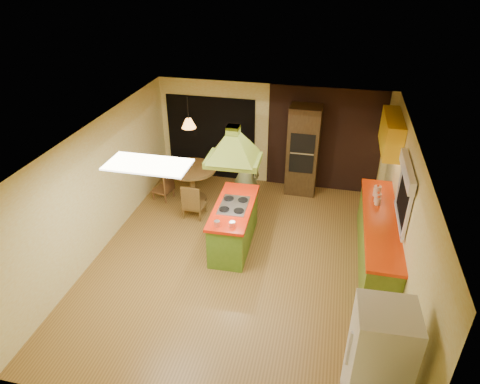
% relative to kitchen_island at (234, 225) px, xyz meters
% --- Properties ---
extents(ground, '(6.50, 6.50, 0.00)m').
position_rel_kitchen_island_xyz_m(ground, '(0.26, -0.49, -0.45)').
color(ground, olive).
rests_on(ground, ground).
extents(room_walls, '(5.50, 6.50, 6.50)m').
position_rel_kitchen_island_xyz_m(room_walls, '(0.26, -0.49, 0.80)').
color(room_walls, '#F4EEAF').
rests_on(room_walls, ground).
extents(ceiling_plane, '(6.50, 6.50, 0.00)m').
position_rel_kitchen_island_xyz_m(ceiling_plane, '(0.26, -0.49, 2.05)').
color(ceiling_plane, silver).
rests_on(ceiling_plane, room_walls).
extents(brick_panel, '(2.64, 0.03, 2.50)m').
position_rel_kitchen_island_xyz_m(brick_panel, '(1.51, 2.74, 0.80)').
color(brick_panel, '#381E14').
rests_on(brick_panel, ground).
extents(nook_opening, '(2.20, 0.03, 2.10)m').
position_rel_kitchen_island_xyz_m(nook_opening, '(-1.24, 2.74, 0.60)').
color(nook_opening, black).
rests_on(nook_opening, ground).
extents(right_counter, '(0.62, 3.05, 0.92)m').
position_rel_kitchen_island_xyz_m(right_counter, '(2.71, 0.11, 0.01)').
color(right_counter, olive).
rests_on(right_counter, ground).
extents(upper_cabinets, '(0.34, 1.40, 0.70)m').
position_rel_kitchen_island_xyz_m(upper_cabinets, '(2.83, 1.71, 1.50)').
color(upper_cabinets, yellow).
rests_on(upper_cabinets, room_walls).
extents(window_right, '(0.12, 1.35, 1.06)m').
position_rel_kitchen_island_xyz_m(window_right, '(2.96, -0.09, 1.32)').
color(window_right, black).
rests_on(window_right, room_walls).
extents(fluor_panel, '(1.20, 0.60, 0.03)m').
position_rel_kitchen_island_xyz_m(fluor_panel, '(-0.84, -1.69, 2.03)').
color(fluor_panel, white).
rests_on(fluor_panel, ceiling_plane).
extents(kitchen_island, '(0.77, 1.81, 0.91)m').
position_rel_kitchen_island_xyz_m(kitchen_island, '(0.00, 0.00, 0.00)').
color(kitchen_island, '#547F1F').
rests_on(kitchen_island, ground).
extents(range_hood, '(0.98, 0.71, 0.79)m').
position_rel_kitchen_island_xyz_m(range_hood, '(0.00, 0.00, 1.80)').
color(range_hood, olive).
rests_on(range_hood, ceiling_plane).
extents(man, '(0.71, 0.54, 1.76)m').
position_rel_kitchen_island_xyz_m(man, '(-0.05, 1.24, 0.43)').
color(man, '#4D502A').
rests_on(man, ground).
extents(refrigerator, '(0.72, 0.68, 1.68)m').
position_rel_kitchen_island_xyz_m(refrigerator, '(2.51, -3.02, 0.38)').
color(refrigerator, white).
rests_on(refrigerator, ground).
extents(wall_oven, '(0.72, 0.61, 2.14)m').
position_rel_kitchen_island_xyz_m(wall_oven, '(1.07, 2.45, 0.62)').
color(wall_oven, '#422E15').
rests_on(wall_oven, ground).
extents(dining_table, '(1.11, 1.11, 0.83)m').
position_rel_kitchen_island_xyz_m(dining_table, '(-1.34, 1.47, 0.13)').
color(dining_table, brown).
rests_on(dining_table, ground).
extents(chair_left, '(0.48, 0.48, 0.73)m').
position_rel_kitchen_island_xyz_m(chair_left, '(-2.04, 1.37, -0.09)').
color(chair_left, brown).
rests_on(chair_left, ground).
extents(chair_near, '(0.46, 0.46, 0.80)m').
position_rel_kitchen_island_xyz_m(chair_near, '(-1.09, 0.82, -0.05)').
color(chair_near, brown).
rests_on(chair_near, ground).
extents(pendant_lamp, '(0.38, 0.38, 0.20)m').
position_rel_kitchen_island_xyz_m(pendant_lamp, '(-1.34, 1.47, 1.45)').
color(pendant_lamp, '#FF9E3F').
rests_on(pendant_lamp, ceiling_plane).
extents(canister_large, '(0.17, 0.17, 0.21)m').
position_rel_kitchen_island_xyz_m(canister_large, '(2.66, 0.94, 0.57)').
color(canister_large, beige).
rests_on(canister_large, right_counter).
extents(canister_medium, '(0.16, 0.16, 0.18)m').
position_rel_kitchen_island_xyz_m(canister_medium, '(2.66, 0.71, 0.55)').
color(canister_medium, beige).
rests_on(canister_medium, right_counter).
extents(canister_small, '(0.14, 0.14, 0.15)m').
position_rel_kitchen_island_xyz_m(canister_small, '(2.66, 0.60, 0.54)').
color(canister_small, beige).
rests_on(canister_small, right_counter).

